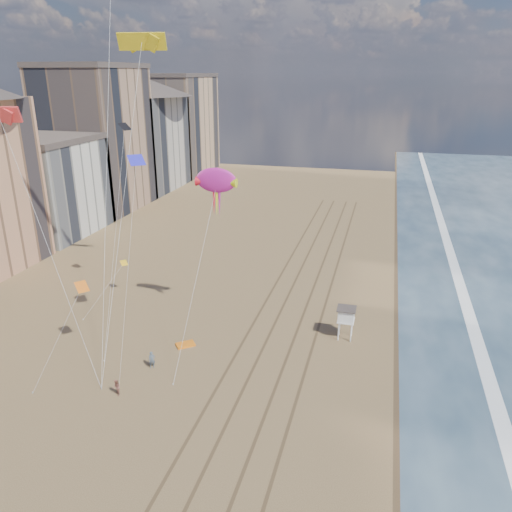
{
  "coord_description": "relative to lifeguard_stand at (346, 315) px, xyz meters",
  "views": [
    {
      "loc": [
        12.14,
        -20.43,
        27.22
      ],
      "look_at": [
        -0.08,
        26.0,
        9.5
      ],
      "focal_mm": 35.0,
      "sensor_mm": 36.0,
      "label": 1
    }
  ],
  "objects": [
    {
      "name": "tracks",
      "position": [
        -6.75,
        1.64,
        -2.77
      ],
      "size": [
        7.68,
        120.0,
        0.01
      ],
      "color": "brown",
      "rests_on": "ground"
    },
    {
      "name": "kite_flyer_b",
      "position": [
        -18.79,
        -15.55,
        -2.0
      ],
      "size": [
        0.95,
        0.96,
        1.56
      ],
      "primitive_type": "imported",
      "rotation": [
        0.0,
        0.0,
        -0.8
      ],
      "color": "#965B4C",
      "rests_on": "ground"
    },
    {
      "name": "lifeguard_stand",
      "position": [
        0.0,
        0.0,
        0.0
      ],
      "size": [
        2.0,
        2.0,
        3.61
      ],
      "color": "white",
      "rests_on": "ground"
    },
    {
      "name": "grounded_kite",
      "position": [
        -16.2,
        -5.9,
        -2.67
      ],
      "size": [
        2.25,
        2.14,
        0.22
      ],
      "primitive_type": "cube",
      "rotation": [
        0.0,
        0.0,
        0.68
      ],
      "color": "orange",
      "rests_on": "ground"
    },
    {
      "name": "buildings",
      "position": [
        -55.03,
        37.23,
        10.77
      ],
      "size": [
        34.72,
        131.35,
        29.0
      ],
      "color": "#C6B284",
      "rests_on": "ground"
    },
    {
      "name": "wet_sand",
      "position": [
        9.7,
        11.64,
        -2.78
      ],
      "size": [
        260.0,
        260.0,
        0.0
      ],
      "primitive_type": "plane",
      "color": "#42301E",
      "rests_on": "ground"
    },
    {
      "name": "kite_flyer_a",
      "position": [
        -17.71,
        -10.67,
        -1.9
      ],
      "size": [
        0.76,
        0.71,
        1.75
      ],
      "primitive_type": "imported",
      "rotation": [
        0.0,
        0.0,
        0.6
      ],
      "color": "#535F6A",
      "rests_on": "ground"
    },
    {
      "name": "foam",
      "position": [
        13.9,
        11.64,
        -2.77
      ],
      "size": [
        260.0,
        260.0,
        0.0
      ],
      "primitive_type": "plane",
      "color": "white",
      "rests_on": "ground"
    },
    {
      "name": "small_kites",
      "position": [
        -22.98,
        -5.22,
        12.26
      ],
      "size": [
        11.56,
        15.7,
        17.87
      ],
      "color": "yellow",
      "rests_on": "ground"
    },
    {
      "name": "show_kite",
      "position": [
        -13.91,
        -1.16,
        14.06
      ],
      "size": [
        4.4,
        6.35,
        20.12
      ],
      "color": "#B91C8B",
      "rests_on": "ground"
    }
  ]
}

